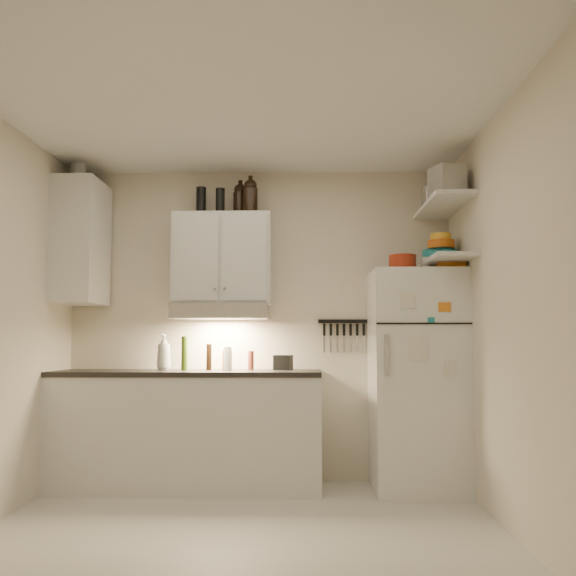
{
  "coord_description": "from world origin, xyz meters",
  "views": [
    {
      "loc": [
        0.36,
        -3.9,
        1.13
      ],
      "look_at": [
        0.25,
        0.9,
        1.55
      ],
      "focal_mm": 40.0,
      "sensor_mm": 36.0,
      "label": 1
    }
  ],
  "objects": [
    {
      "name": "fridge",
      "position": [
        1.25,
        1.16,
        0.85
      ],
      "size": [
        0.7,
        0.68,
        1.7
      ],
      "primitive_type": "cube",
      "color": "white",
      "rests_on": "floor"
    },
    {
      "name": "upper_cabinet",
      "position": [
        -0.3,
        1.33,
        1.83
      ],
      "size": [
        0.8,
        0.33,
        0.75
      ],
      "primitive_type": "cube",
      "color": "silver",
      "rests_on": "back_wall"
    },
    {
      "name": "oil_bottle",
      "position": [
        -0.58,
        1.2,
        1.06
      ],
      "size": [
        0.06,
        0.06,
        0.27
      ],
      "primitive_type": "cylinder",
      "rotation": [
        0.0,
        0.0,
        -0.16
      ],
      "color": "#3A5715",
      "rests_on": "countertop"
    },
    {
      "name": "knife_strip",
      "position": [
        0.7,
        1.49,
        1.32
      ],
      "size": [
        0.42,
        0.02,
        0.03
      ],
      "primitive_type": "cube",
      "color": "black",
      "rests_on": "back_wall"
    },
    {
      "name": "clear_bottle",
      "position": [
        -0.24,
        1.22,
        1.01
      ],
      "size": [
        0.07,
        0.07,
        0.19
      ],
      "primitive_type": "cylinder",
      "rotation": [
        0.0,
        0.0,
        -0.09
      ],
      "color": "silver",
      "rests_on": "countertop"
    },
    {
      "name": "back_wall",
      "position": [
        0.0,
        1.51,
        1.3
      ],
      "size": [
        3.2,
        0.02,
        2.6
      ],
      "primitive_type": "cube",
      "color": "beige",
      "rests_on": "ground"
    },
    {
      "name": "red_jar",
      "position": [
        -0.25,
        1.31,
        1.0
      ],
      "size": [
        0.08,
        0.08,
        0.16
      ],
      "primitive_type": "cylinder",
      "rotation": [
        0.0,
        0.0,
        0.06
      ],
      "color": "#9C2812",
      "rests_on": "countertop"
    },
    {
      "name": "growler_a",
      "position": [
        -0.16,
        1.38,
        2.34
      ],
      "size": [
        0.13,
        0.13,
        0.28
      ],
      "primitive_type": null,
      "rotation": [
        0.0,
        0.0,
        -0.11
      ],
      "color": "black",
      "rests_on": "upper_cabinet"
    },
    {
      "name": "growler_b",
      "position": [
        -0.07,
        1.26,
        2.34
      ],
      "size": [
        0.14,
        0.14,
        0.28
      ],
      "primitive_type": null,
      "rotation": [
        0.0,
        0.0,
        -0.17
      ],
      "color": "black",
      "rests_on": "upper_cabinet"
    },
    {
      "name": "plates",
      "position": [
        1.44,
        0.98,
        1.8
      ],
      "size": [
        0.24,
        0.24,
        0.06
      ],
      "primitive_type": "cylinder",
      "rotation": [
        0.0,
        0.0,
        0.04
      ],
      "color": "teal",
      "rests_on": "shelf_lo"
    },
    {
      "name": "shelf_hi",
      "position": [
        1.45,
        1.02,
        2.2
      ],
      "size": [
        0.3,
        0.95,
        0.03
      ],
      "primitive_type": "cube",
      "color": "silver",
      "rests_on": "right_wall"
    },
    {
      "name": "soap_bottle",
      "position": [
        -0.77,
        1.3,
        1.08
      ],
      "size": [
        0.15,
        0.15,
        0.33
      ],
      "primitive_type": "imported",
      "rotation": [
        0.0,
        0.0,
        -0.18
      ],
      "color": "silver",
      "rests_on": "countertop"
    },
    {
      "name": "book_stack",
      "position": [
        1.5,
        1.03,
        1.74
      ],
      "size": [
        0.24,
        0.29,
        0.09
      ],
      "primitive_type": "cube",
      "rotation": [
        0.0,
        0.0,
        -0.13
      ],
      "color": "orange",
      "rests_on": "fridge"
    },
    {
      "name": "base_cabinet",
      "position": [
        -0.55,
        1.2,
        0.44
      ],
      "size": [
        2.1,
        0.6,
        0.88
      ],
      "primitive_type": "cube",
      "color": "silver",
      "rests_on": "floor"
    },
    {
      "name": "floor",
      "position": [
        0.0,
        0.0,
        -0.01
      ],
      "size": [
        3.2,
        3.0,
        0.02
      ],
      "primitive_type": "cube",
      "color": "beige",
      "rests_on": "ground"
    },
    {
      "name": "shelf_lo",
      "position": [
        1.45,
        1.02,
        1.76
      ],
      "size": [
        0.3,
        0.95,
        0.03
      ],
      "primitive_type": "cube",
      "color": "silver",
      "rests_on": "right_wall"
    },
    {
      "name": "spice_jar",
      "position": [
        1.33,
        1.09,
        1.75
      ],
      "size": [
        0.08,
        0.08,
        0.11
      ],
      "primitive_type": "cylinder",
      "rotation": [
        0.0,
        0.0,
        0.29
      ],
      "color": "silver",
      "rests_on": "fridge"
    },
    {
      "name": "thermos_b",
      "position": [
        -0.49,
        1.35,
        2.32
      ],
      "size": [
        0.1,
        0.1,
        0.24
      ],
      "primitive_type": "cylinder",
      "rotation": [
        0.0,
        0.0,
        -0.28
      ],
      "color": "black",
      "rests_on": "upper_cabinet"
    },
    {
      "name": "side_jar",
      "position": [
        -1.48,
        1.2,
        2.53
      ],
      "size": [
        0.13,
        0.13,
        0.16
      ],
      "primitive_type": "cylinder",
      "rotation": [
        0.0,
        0.0,
        -0.04
      ],
      "color": "silver",
      "rests_on": "side_cabinet"
    },
    {
      "name": "dutch_oven",
      "position": [
        1.14,
        1.1,
        1.76
      ],
      "size": [
        0.22,
        0.22,
        0.12
      ],
      "primitive_type": "cylinder",
      "rotation": [
        0.0,
        0.0,
        0.04
      ],
      "color": "#9C2812",
      "rests_on": "fridge"
    },
    {
      "name": "countertop",
      "position": [
        -0.55,
        1.2,
        0.9
      ],
      "size": [
        2.1,
        0.62,
        0.04
      ],
      "primitive_type": "cube",
      "color": "black",
      "rests_on": "base_cabinet"
    },
    {
      "name": "bowl_teal",
      "position": [
        1.45,
        1.22,
        1.83
      ],
      "size": [
        0.26,
        0.26,
        0.11
      ],
      "primitive_type": "cylinder",
      "color": "teal",
      "rests_on": "shelf_lo"
    },
    {
      "name": "stock_pot",
      "position": [
        1.46,
        1.29,
        2.31
      ],
      "size": [
        0.29,
        0.29,
        0.19
      ],
      "primitive_type": "cylinder",
      "rotation": [
        0.0,
        0.0,
        -0.1
      ],
      "color": "silver",
      "rests_on": "shelf_hi"
    },
    {
      "name": "tin_a",
      "position": [
        1.44,
        0.87,
        2.32
      ],
      "size": [
        0.25,
        0.24,
        0.2
      ],
      "primitive_type": "cube",
      "rotation": [
        0.0,
        0.0,
        0.35
      ],
      "color": "#AAAAAD",
      "rests_on": "shelf_hi"
    },
    {
      "name": "thermos_a",
      "position": [
        -0.32,
        1.3,
        2.31
      ],
      "size": [
        0.08,
        0.08,
        0.21
      ],
      "primitive_type": "cylinder",
      "rotation": [
        0.0,
        0.0,
        0.07
      ],
      "color": "black",
      "rests_on": "upper_cabinet"
    },
    {
      "name": "bowl_orange",
      "position": [
        1.45,
        1.13,
        1.91
      ],
      "size": [
        0.21,
        0.21,
        0.06
      ],
      "primitive_type": "cylinder",
      "color": "#D25D13",
      "rests_on": "bowl_teal"
    },
    {
      "name": "side_cabinet",
      "position": [
        -1.44,
        1.2,
        1.95
      ],
      "size": [
        0.33,
        0.55,
        1.0
      ],
      "primitive_type": "cube",
      "color": "silver",
      "rests_on": "left_wall"
    },
    {
      "name": "right_wall",
      "position": [
        1.61,
        0.0,
        1.3
      ],
      "size": [
        0.02,
        3.0,
        2.6
      ],
      "primitive_type": "cube",
      "color": "beige",
      "rests_on": "ground"
    },
    {
      "name": "pepper_mill",
      "position": [
        -0.06,
        1.33,
        1.0
      ],
      "size": [
        0.06,
        0.06,
        0.15
      ],
      "primitive_type": "cylinder",
      "rotation": [
        0.0,
        0.0,
        0.18
      ],
      "color": "maroon",
      "rests_on": "countertop"
    },
    {
      "name": "tin_b",
      "position": [
        1.42,
        0.73,
        2.32
      ],
      "size": [
        0.26,
        0.26,
        0.21
      ],
      "primitive_type": "cube",
      "rotation": [
        0.0,
        0.0,
        0.35
      ],
      "color": "#AAAAAD",
      "rests_on": "shelf_hi"
    },
    {
      "name": "bowl_yellow",
      "position": [
        1.45,
        1.13,
        1.97
      ],
      "size": [
        0.16,
        0.16,
        0.05
      ],
      "primitive_type": "cylinder",
      "color": "yellow",
      "rests_on": "bowl_orange"
    },
    {
      "name": "range_hood",
      "position": [
        -0.3,
        1.27,
        1.39
      ],
      "size": [
        0.76,
        0.46,
        0.12
      ],
      "primitive_type": "cube",
      "color": "silver",
      "rests_on": "back_wall"
    },
    {
      "name": "vinegar_bottle",
      "position": [
        -0.4,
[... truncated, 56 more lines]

